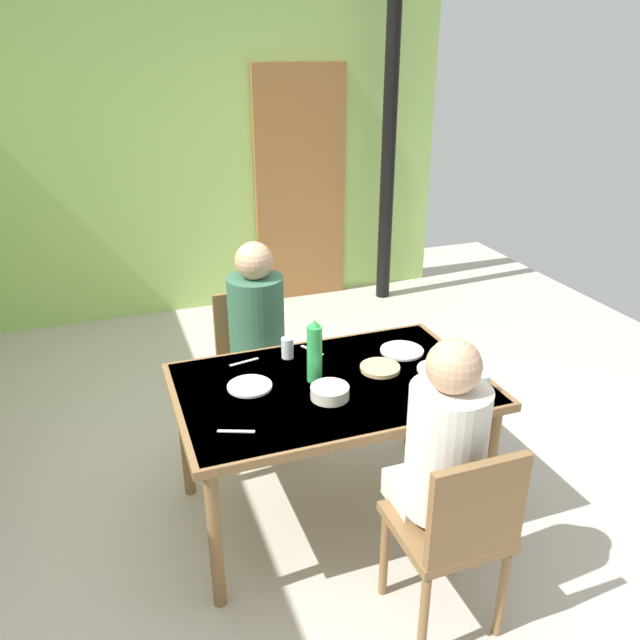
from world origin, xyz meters
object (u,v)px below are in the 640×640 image
(chair_far_diner, at_px, (253,358))
(person_far_diner, at_px, (257,322))
(chair_near_diner, at_px, (457,529))
(person_near_diner, at_px, (444,445))
(serving_bowl_center, at_px, (330,392))
(dining_table, at_px, (331,396))
(water_bottle_green_near, at_px, (315,352))
(water_bottle_green_far, at_px, (454,376))

(chair_far_diner, height_order, person_far_diner, person_far_diner)
(chair_near_diner, distance_m, chair_far_diner, 1.65)
(person_near_diner, bearing_deg, serving_bowl_center, 114.56)
(dining_table, relative_size, serving_bowl_center, 8.30)
(chair_near_diner, xyz_separation_m, water_bottle_green_near, (-0.26, 0.85, 0.38))
(water_bottle_green_far, distance_m, serving_bowl_center, 0.54)
(serving_bowl_center, bearing_deg, water_bottle_green_near, 93.66)
(water_bottle_green_near, xyz_separation_m, water_bottle_green_far, (0.50, -0.37, -0.02))
(person_near_diner, distance_m, serving_bowl_center, 0.60)
(person_near_diner, xyz_separation_m, serving_bowl_center, (-0.25, 0.54, -0.02))
(water_bottle_green_far, bearing_deg, person_far_diner, 121.53)
(water_bottle_green_near, bearing_deg, chair_near_diner, -73.01)
(chair_far_diner, bearing_deg, person_far_diner, 90.00)
(dining_table, xyz_separation_m, person_near_diner, (0.20, -0.67, 0.12))
(water_bottle_green_near, bearing_deg, person_far_diner, 99.82)
(dining_table, bearing_deg, person_far_diner, 104.36)
(chair_near_diner, relative_size, person_far_diner, 1.13)
(person_far_diner, bearing_deg, serving_bowl_center, 98.52)
(serving_bowl_center, bearing_deg, person_near_diner, -65.44)
(chair_far_diner, relative_size, person_near_diner, 1.13)
(chair_near_diner, relative_size, person_near_diner, 1.13)
(person_far_diner, bearing_deg, water_bottle_green_far, 121.53)
(chair_near_diner, height_order, serving_bowl_center, chair_near_diner)
(chair_near_diner, bearing_deg, dining_table, 103.74)
(chair_far_diner, relative_size, serving_bowl_center, 5.12)
(dining_table, relative_size, person_near_diner, 1.83)
(chair_near_diner, bearing_deg, water_bottle_green_near, 106.99)
(water_bottle_green_far, bearing_deg, dining_table, 143.50)
(dining_table, xyz_separation_m, water_bottle_green_far, (0.44, -0.32, 0.19))
(dining_table, height_order, water_bottle_green_near, water_bottle_green_near)
(water_bottle_green_far, xyz_separation_m, serving_bowl_center, (-0.49, 0.20, -0.09))
(person_near_diner, relative_size, water_bottle_green_far, 2.96)
(water_bottle_green_far, relative_size, serving_bowl_center, 1.53)
(dining_table, xyz_separation_m, water_bottle_green_near, (-0.06, 0.05, 0.21))
(chair_near_diner, height_order, person_far_diner, person_far_diner)
(dining_table, relative_size, water_bottle_green_far, 5.42)
(water_bottle_green_near, distance_m, serving_bowl_center, 0.21)
(water_bottle_green_near, bearing_deg, chair_far_diner, 98.08)
(dining_table, bearing_deg, chair_far_diner, 102.00)
(water_bottle_green_far, bearing_deg, water_bottle_green_near, 143.48)
(chair_near_diner, bearing_deg, serving_bowl_center, 110.08)
(person_near_diner, distance_m, person_far_diner, 1.38)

